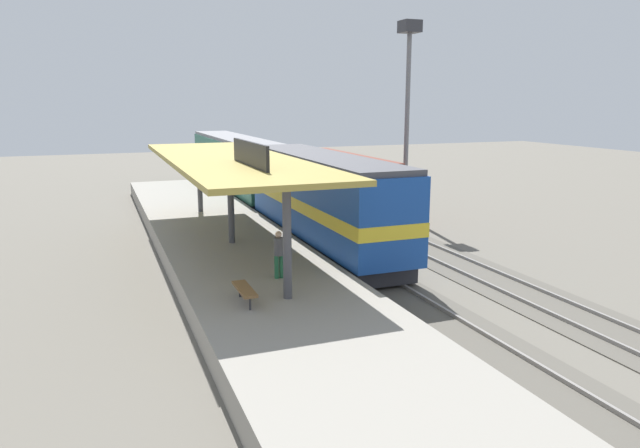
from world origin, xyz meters
TOP-DOWN VIEW (x-y plane):
  - ground_plane at (2.00, 0.00)m, footprint 120.00×120.00m
  - track_near at (0.00, 0.00)m, footprint 3.20×110.00m
  - track_far at (4.60, 0.00)m, footprint 3.20×110.00m
  - platform at (-4.60, 0.00)m, footprint 6.00×44.00m
  - station_canopy at (-4.60, -0.09)m, footprint 5.20×18.00m
  - platform_bench at (-6.00, -7.98)m, footprint 0.44×1.70m
  - locomotive at (0.00, 0.64)m, footprint 2.93×14.43m
  - passenger_carriage_single at (0.00, 18.64)m, footprint 2.90×20.00m
  - freight_car at (4.60, 9.21)m, footprint 2.80×12.00m
  - light_mast at (7.80, 6.52)m, footprint 1.10×1.10m
  - person_waiting at (-4.22, -5.85)m, footprint 0.34×0.34m

SIDE VIEW (x-z plane):
  - ground_plane at x=2.00m, z-range 0.00..0.00m
  - track_near at x=0.00m, z-range -0.05..0.11m
  - track_far at x=4.60m, z-range -0.05..0.11m
  - platform at x=-4.60m, z-range 0.00..0.90m
  - platform_bench at x=-6.00m, z-range 1.09..1.59m
  - person_waiting at x=-4.22m, z-range 1.00..2.71m
  - freight_car at x=4.60m, z-range 0.20..3.74m
  - passenger_carriage_single at x=0.00m, z-range 0.19..4.43m
  - locomotive at x=0.00m, z-range 0.19..4.63m
  - station_canopy at x=-4.60m, z-range 2.18..6.88m
  - light_mast at x=7.80m, z-range 2.55..14.25m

